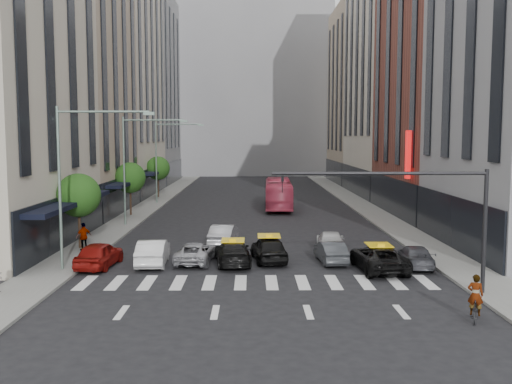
{
  "coord_description": "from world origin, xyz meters",
  "views": [
    {
      "loc": [
        -0.44,
        -27.3,
        7.5
      ],
      "look_at": [
        -0.14,
        8.62,
        4.0
      ],
      "focal_mm": 40.0,
      "sensor_mm": 36.0,
      "label": 1
    }
  ],
  "objects_px": {
    "car_red": "(99,254)",
    "motorcycle": "(475,311)",
    "taxi_left": "(233,252)",
    "pedestrian_far": "(84,237)",
    "streetlamp_far": "(165,151)",
    "car_white_front": "(153,252)",
    "streetlamp_near": "(76,166)",
    "streetlamp_mid": "(135,156)",
    "taxi_center": "(269,249)",
    "bus": "(278,194)"
  },
  "relations": [
    {
      "from": "streetlamp_far",
      "to": "taxi_left",
      "type": "distance_m",
      "value": 31.83
    },
    {
      "from": "taxi_center",
      "to": "taxi_left",
      "type": "bearing_deg",
      "value": 11.82
    },
    {
      "from": "streetlamp_far",
      "to": "taxi_center",
      "type": "distance_m",
      "value": 31.77
    },
    {
      "from": "motorcycle",
      "to": "car_red",
      "type": "bearing_deg",
      "value": -5.99
    },
    {
      "from": "streetlamp_near",
      "to": "car_white_front",
      "type": "relative_size",
      "value": 1.96
    },
    {
      "from": "car_white_front",
      "to": "streetlamp_mid",
      "type": "bearing_deg",
      "value": -77.89
    },
    {
      "from": "streetlamp_near",
      "to": "car_white_front",
      "type": "height_order",
      "value": "streetlamp_near"
    },
    {
      "from": "streetlamp_far",
      "to": "taxi_center",
      "type": "bearing_deg",
      "value": -70.12
    },
    {
      "from": "streetlamp_near",
      "to": "bus",
      "type": "bearing_deg",
      "value": 65.82
    },
    {
      "from": "streetlamp_near",
      "to": "streetlamp_mid",
      "type": "relative_size",
      "value": 1.0
    },
    {
      "from": "car_red",
      "to": "streetlamp_mid",
      "type": "bearing_deg",
      "value": -81.71
    },
    {
      "from": "taxi_left",
      "to": "pedestrian_far",
      "type": "relative_size",
      "value": 2.67
    },
    {
      "from": "bus",
      "to": "taxi_left",
      "type": "bearing_deg",
      "value": 83.05
    },
    {
      "from": "car_red",
      "to": "taxi_center",
      "type": "bearing_deg",
      "value": -166.19
    },
    {
      "from": "streetlamp_near",
      "to": "car_white_front",
      "type": "xyz_separation_m",
      "value": [
        3.83,
        1.66,
        -5.15
      ]
    },
    {
      "from": "streetlamp_mid",
      "to": "motorcycle",
      "type": "xyz_separation_m",
      "value": [
        18.71,
        -24.76,
        -5.49
      ]
    },
    {
      "from": "taxi_left",
      "to": "pedestrian_far",
      "type": "distance_m",
      "value": 10.34
    },
    {
      "from": "streetlamp_near",
      "to": "motorcycle",
      "type": "xyz_separation_m",
      "value": [
        18.71,
        -8.76,
        -5.49
      ]
    },
    {
      "from": "streetlamp_near",
      "to": "motorcycle",
      "type": "height_order",
      "value": "streetlamp_near"
    },
    {
      "from": "car_red",
      "to": "pedestrian_far",
      "type": "bearing_deg",
      "value": -58.35
    },
    {
      "from": "pedestrian_far",
      "to": "bus",
      "type": "bearing_deg",
      "value": -163.52
    },
    {
      "from": "car_red",
      "to": "bus",
      "type": "relative_size",
      "value": 0.39
    },
    {
      "from": "motorcycle",
      "to": "taxi_center",
      "type": "bearing_deg",
      "value": -31.81
    },
    {
      "from": "car_red",
      "to": "motorcycle",
      "type": "distance_m",
      "value": 20.36
    },
    {
      "from": "streetlamp_near",
      "to": "taxi_center",
      "type": "distance_m",
      "value": 12.1
    },
    {
      "from": "streetlamp_far",
      "to": "taxi_left",
      "type": "height_order",
      "value": "streetlamp_far"
    },
    {
      "from": "taxi_left",
      "to": "motorcycle",
      "type": "height_order",
      "value": "taxi_left"
    },
    {
      "from": "streetlamp_near",
      "to": "streetlamp_far",
      "type": "relative_size",
      "value": 1.0
    },
    {
      "from": "streetlamp_far",
      "to": "pedestrian_far",
      "type": "height_order",
      "value": "streetlamp_far"
    },
    {
      "from": "car_white_front",
      "to": "taxi_left",
      "type": "bearing_deg",
      "value": 178.59
    },
    {
      "from": "streetlamp_near",
      "to": "streetlamp_far",
      "type": "bearing_deg",
      "value": 90.0
    },
    {
      "from": "bus",
      "to": "motorcycle",
      "type": "height_order",
      "value": "bus"
    },
    {
      "from": "bus",
      "to": "motorcycle",
      "type": "relative_size",
      "value": 7.11
    },
    {
      "from": "streetlamp_far",
      "to": "car_red",
      "type": "height_order",
      "value": "streetlamp_far"
    },
    {
      "from": "streetlamp_far",
      "to": "motorcycle",
      "type": "distance_m",
      "value": 45.18
    },
    {
      "from": "streetlamp_far",
      "to": "car_red",
      "type": "distance_m",
      "value": 31.43
    },
    {
      "from": "streetlamp_near",
      "to": "car_red",
      "type": "bearing_deg",
      "value": 49.99
    },
    {
      "from": "streetlamp_far",
      "to": "car_white_front",
      "type": "distance_m",
      "value": 31.02
    },
    {
      "from": "car_red",
      "to": "pedestrian_far",
      "type": "relative_size",
      "value": 2.44
    },
    {
      "from": "car_red",
      "to": "car_white_front",
      "type": "distance_m",
      "value": 3.06
    },
    {
      "from": "streetlamp_mid",
      "to": "car_red",
      "type": "distance_m",
      "value": 15.88
    },
    {
      "from": "pedestrian_far",
      "to": "taxi_center",
      "type": "bearing_deg",
      "value": 125.18
    },
    {
      "from": "car_red",
      "to": "motorcycle",
      "type": "relative_size",
      "value": 2.8
    },
    {
      "from": "car_red",
      "to": "car_white_front",
      "type": "relative_size",
      "value": 0.96
    },
    {
      "from": "streetlamp_near",
      "to": "car_red",
      "type": "relative_size",
      "value": 2.04
    },
    {
      "from": "streetlamp_near",
      "to": "bus",
      "type": "distance_m",
      "value": 30.64
    },
    {
      "from": "streetlamp_far",
      "to": "pedestrian_far",
      "type": "distance_m",
      "value": 27.3
    },
    {
      "from": "car_red",
      "to": "taxi_center",
      "type": "relative_size",
      "value": 0.98
    },
    {
      "from": "pedestrian_far",
      "to": "streetlamp_mid",
      "type": "bearing_deg",
      "value": -138.78
    },
    {
      "from": "car_white_front",
      "to": "taxi_left",
      "type": "xyz_separation_m",
      "value": [
        4.69,
        0.12,
        -0.05
      ]
    }
  ]
}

